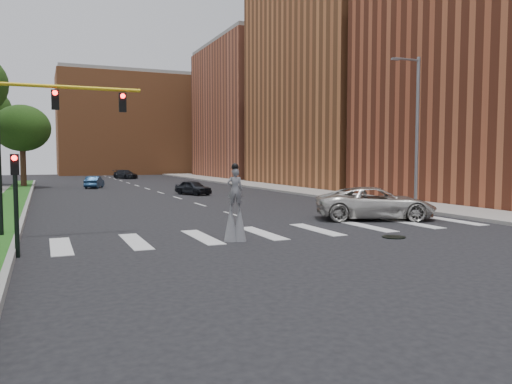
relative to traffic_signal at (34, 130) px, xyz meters
name	(u,v)px	position (x,y,z in m)	size (l,w,h in m)	color
ground_plane	(301,235)	(9.78, -3.00, -4.15)	(160.00, 160.00, 0.00)	black
grass_median	(12,201)	(-1.72, 17.00, -4.03)	(2.00, 60.00, 0.25)	#1C5317
median_curb	(29,201)	(-0.67, 17.00, -4.01)	(0.20, 60.00, 0.28)	gray
sidewalk_right	(292,189)	(22.28, 22.00, -4.06)	(5.00, 90.00, 0.18)	gray
manhole	(394,237)	(12.78, -5.00, -4.13)	(0.90, 0.90, 0.04)	black
building_mid	(348,77)	(31.78, 27.00, 7.85)	(16.00, 22.00, 24.00)	#B56738
building_far	(261,113)	(31.78, 51.00, 5.85)	(16.00, 22.00, 20.00)	#BD6446
building_backdrop	(131,126)	(15.78, 75.00, 4.85)	(26.00, 14.00, 18.00)	#B56738
streetlight	(416,127)	(20.68, 3.00, 0.75)	(2.05, 0.20, 9.00)	slate
traffic_signal	(34,130)	(0.00, 0.00, 0.00)	(5.30, 0.23, 6.20)	black
secondary_signal	(16,195)	(-0.52, -3.50, -2.20)	(0.25, 0.21, 3.23)	black
stilt_performer	(235,211)	(6.80, -3.34, -3.04)	(0.83, 0.62, 2.91)	#382216
suv_crossing	(375,203)	(15.62, 0.00, -3.33)	(2.71, 5.88, 1.63)	beige
car_near	(193,188)	(11.75, 19.51, -3.55)	(1.43, 3.54, 1.21)	black
car_mid	(94,182)	(5.08, 32.32, -3.55)	(1.26, 3.62, 1.19)	navy
car_far	(125,174)	(11.32, 53.35, -3.50)	(1.81, 4.46, 1.29)	black
tree_6	(22,128)	(-1.50, 34.71, 1.84)	(5.47, 5.47, 8.36)	#382216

